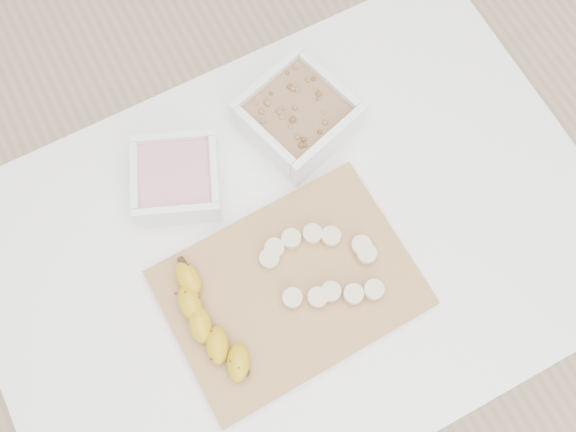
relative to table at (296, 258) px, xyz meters
name	(u,v)px	position (x,y,z in m)	size (l,w,h in m)	color
ground	(293,319)	(0.00, 0.00, -0.65)	(3.50, 3.50, 0.00)	#C6AD89
table	(296,258)	(0.00, 0.00, 0.00)	(1.00, 0.70, 0.75)	white
bowl_yogurt	(177,179)	(-0.12, 0.18, 0.13)	(0.18, 0.18, 0.06)	white
bowl_granola	(297,116)	(0.10, 0.18, 0.13)	(0.20, 0.20, 0.07)	white
cutting_board	(290,288)	(-0.04, -0.06, 0.10)	(0.38, 0.27, 0.01)	#B38348
banana	(210,324)	(-0.18, -0.06, 0.13)	(0.05, 0.20, 0.03)	gold
banana_slices	(323,265)	(0.02, -0.06, 0.12)	(0.17, 0.16, 0.02)	beige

